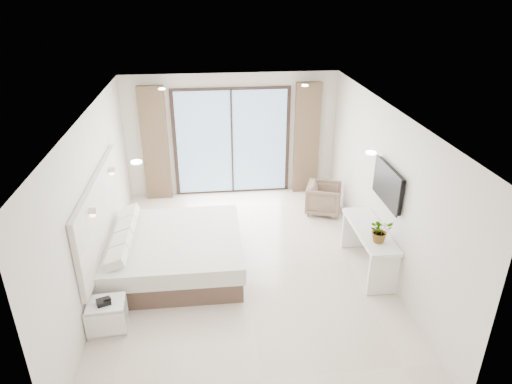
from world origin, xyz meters
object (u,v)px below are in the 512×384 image
at_px(bed, 173,252).
at_px(nightstand, 108,316).
at_px(console_desk, 369,240).
at_px(armchair, 324,197).

height_order(bed, nightstand, bed).
relative_size(nightstand, console_desk, 0.34).
distance_m(bed, armchair, 3.48).
height_order(console_desk, armchair, console_desk).
bearing_deg(nightstand, armchair, 35.52).
relative_size(nightstand, armchair, 0.77).
xyz_separation_m(nightstand, armchair, (3.84, 3.14, 0.11)).
relative_size(bed, nightstand, 4.22).
bearing_deg(bed, armchair, 30.32).
bearing_deg(console_desk, bed, 173.88).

